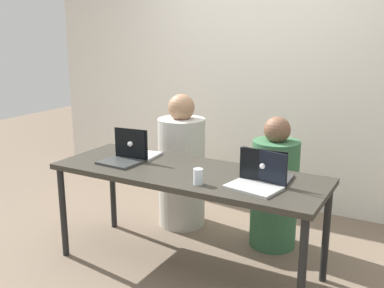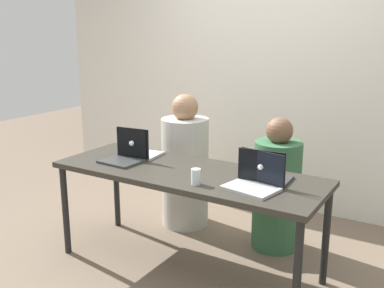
{
  "view_description": "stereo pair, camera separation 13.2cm",
  "coord_description": "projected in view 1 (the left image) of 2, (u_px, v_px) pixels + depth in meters",
  "views": [
    {
      "loc": [
        1.5,
        -2.64,
        1.73
      ],
      "look_at": [
        0.0,
        0.07,
        0.94
      ],
      "focal_mm": 42.0,
      "sensor_mm": 36.0,
      "label": 1
    },
    {
      "loc": [
        1.61,
        -2.57,
        1.73
      ],
      "look_at": [
        0.0,
        0.07,
        0.94
      ],
      "focal_mm": 42.0,
      "sensor_mm": 36.0,
      "label": 2
    }
  ],
  "objects": [
    {
      "name": "laptop_back_left",
      "position": [
        137.0,
        151.0,
        3.5
      ],
      "size": [
        0.3,
        0.3,
        0.25
      ],
      "rotation": [
        0.0,
        0.0,
        3.24
      ],
      "color": "#B2B2B7",
      "rests_on": "desk"
    },
    {
      "name": "back_wall",
      "position": [
        267.0,
        70.0,
        4.37
      ],
      "size": [
        5.1,
        0.1,
        2.69
      ],
      "primitive_type": "cube",
      "color": "silver",
      "rests_on": "ground"
    },
    {
      "name": "water_glass_right",
      "position": [
        198.0,
        178.0,
        2.89
      ],
      "size": [
        0.06,
        0.06,
        0.1
      ],
      "color": "silver",
      "rests_on": "desk"
    },
    {
      "name": "person_on_left",
      "position": [
        182.0,
        168.0,
        4.0
      ],
      "size": [
        0.46,
        0.46,
        1.19
      ],
      "rotation": [
        0.0,
        0.0,
        3.03
      ],
      "color": "#BAB8AE",
      "rests_on": "ground"
    },
    {
      "name": "desk",
      "position": [
        187.0,
        179.0,
        3.2
      ],
      "size": [
        1.96,
        0.7,
        0.76
      ],
      "color": "#312E26",
      "rests_on": "ground"
    },
    {
      "name": "person_on_right",
      "position": [
        274.0,
        190.0,
        3.61
      ],
      "size": [
        0.42,
        0.42,
        1.08
      ],
      "rotation": [
        0.0,
        0.0,
        3.0
      ],
      "color": "#356640",
      "rests_on": "ground"
    },
    {
      "name": "laptop_front_left",
      "position": [
        124.0,
        155.0,
        3.38
      ],
      "size": [
        0.3,
        0.29,
        0.24
      ],
      "rotation": [
        0.0,
        0.0,
        -0.06
      ],
      "color": "#363939",
      "rests_on": "desk"
    },
    {
      "name": "laptop_back_right",
      "position": [
        266.0,
        173.0,
        2.97
      ],
      "size": [
        0.33,
        0.28,
        0.23
      ],
      "rotation": [
        0.0,
        0.0,
        3.21
      ],
      "color": "#363536",
      "rests_on": "desk"
    },
    {
      "name": "laptop_front_right",
      "position": [
        257.0,
        180.0,
        2.84
      ],
      "size": [
        0.36,
        0.29,
        0.23
      ],
      "rotation": [
        0.0,
        0.0,
        -0.19
      ],
      "color": "#B5B7B6",
      "rests_on": "desk"
    },
    {
      "name": "ground_plane",
      "position": [
        187.0,
        267.0,
        3.37
      ],
      "size": [
        12.0,
        12.0,
        0.0
      ],
      "primitive_type": "plane",
      "color": "#736150"
    }
  ]
}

